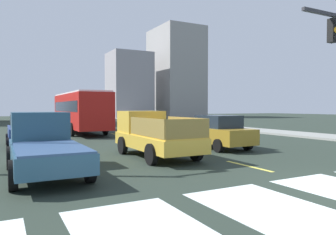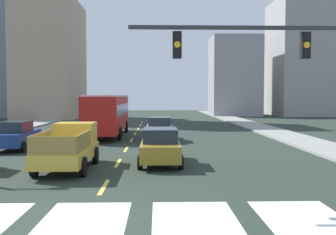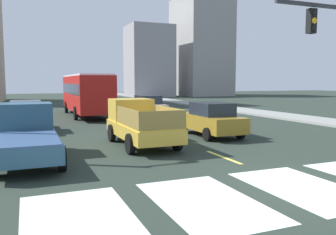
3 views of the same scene
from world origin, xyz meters
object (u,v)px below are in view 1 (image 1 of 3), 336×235
object	(u,v)px
sedan_near_left	(142,123)
sedan_near_right	(217,132)
city_bus	(80,109)
sedan_far	(27,131)
pickup_dark	(44,145)
pickup_stakebed	(152,135)

from	to	relation	value
sedan_near_left	sedan_near_right	distance (m)	10.02
city_bus	sedan_far	xyz separation A→B (m)	(-4.59, -7.86, -1.09)
city_bus	sedan_far	world-z (taller)	city_bus
sedan_far	sedan_near_right	bearing A→B (deg)	-31.23
pickup_dark	sedan_near_right	world-z (taller)	pickup_dark
pickup_dark	sedan_near_left	size ratio (longest dim) A/B	1.18
pickup_stakebed	sedan_far	distance (m)	7.77
sedan_near_right	sedan_far	bearing A→B (deg)	145.64
pickup_stakebed	sedan_far	xyz separation A→B (m)	(-4.65, 6.23, -0.08)
pickup_stakebed	sedan_near_left	distance (m)	11.59
pickup_dark	sedan_near_left	world-z (taller)	pickup_dark
pickup_stakebed	sedan_near_right	bearing A→B (deg)	10.10
pickup_dark	city_bus	bearing A→B (deg)	74.37
sedan_near_left	sedan_near_right	world-z (taller)	same
sedan_near_left	sedan_near_right	bearing A→B (deg)	-87.90
sedan_near_left	pickup_dark	bearing A→B (deg)	-122.95
city_bus	sedan_near_left	bearing A→B (deg)	-39.30
pickup_dark	sedan_far	xyz separation A→B (m)	(-0.02, 7.82, -0.06)
sedan_near_right	sedan_far	world-z (taller)	same
sedan_near_left	city_bus	bearing A→B (deg)	144.17
city_bus	sedan_near_right	world-z (taller)	city_bus
sedan_near_left	sedan_far	xyz separation A→B (m)	(-8.75, -4.61, 0.00)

